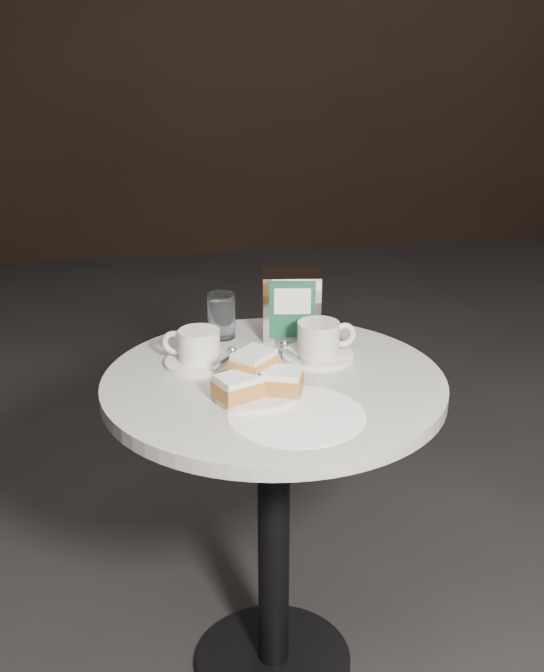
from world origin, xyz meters
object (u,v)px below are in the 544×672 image
(coffee_cup_right, at_px, (319,343))
(napkin_dispenser, at_px, (291,304))
(cafe_table, at_px, (274,464))
(beignet_plate, at_px, (257,382))
(water_glass_left, at_px, (221,316))
(water_glass_right, at_px, (305,314))
(coffee_cup_left, at_px, (199,350))

(coffee_cup_right, height_order, napkin_dispenser, napkin_dispenser)
(cafe_table, xyz_separation_m, coffee_cup_right, (0.11, 0.09, 0.23))
(beignet_plate, height_order, napkin_dispenser, napkin_dispenser)
(coffee_cup_right, relative_size, napkin_dispenser, 1.14)
(beignet_plate, relative_size, napkin_dispenser, 1.25)
(water_glass_left, relative_size, water_glass_right, 0.90)
(coffee_cup_left, xyz_separation_m, water_glass_right, (0.25, 0.11, 0.02))
(beignet_plate, bearing_deg, water_glass_right, 61.18)
(coffee_cup_right, height_order, water_glass_left, water_glass_left)
(beignet_plate, height_order, water_glass_left, water_glass_left)
(cafe_table, height_order, beignet_plate, beignet_plate)
(coffee_cup_right, distance_m, napkin_dispenser, 0.15)
(water_glass_left, xyz_separation_m, water_glass_right, (0.19, -0.03, 0.01))
(cafe_table, relative_size, napkin_dispenser, 4.97)
(beignet_plate, bearing_deg, water_glass_left, 94.93)
(coffee_cup_left, xyz_separation_m, coffee_cup_right, (0.26, -0.01, 0.00))
(water_glass_left, relative_size, napkin_dispenser, 0.68)
(coffee_cup_right, relative_size, water_glass_left, 1.67)
(water_glass_right, relative_size, napkin_dispenser, 0.75)
(water_glass_left, bearing_deg, water_glass_right, -10.51)
(napkin_dispenser, bearing_deg, coffee_cup_right, -67.88)
(coffee_cup_left, xyz_separation_m, napkin_dispenser, (0.22, 0.13, 0.04))
(coffee_cup_left, height_order, napkin_dispenser, napkin_dispenser)
(beignet_plate, distance_m, coffee_cup_left, 0.20)
(beignet_plate, relative_size, coffee_cup_right, 1.10)
(cafe_table, relative_size, coffee_cup_right, 4.35)
(coffee_cup_left, bearing_deg, beignet_plate, -37.77)
(coffee_cup_left, xyz_separation_m, water_glass_left, (0.07, 0.15, 0.02))
(cafe_table, distance_m, coffee_cup_right, 0.27)
(coffee_cup_left, height_order, coffee_cup_right, coffee_cup_right)
(cafe_table, bearing_deg, water_glass_left, 106.77)
(water_glass_right, height_order, napkin_dispenser, napkin_dispenser)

